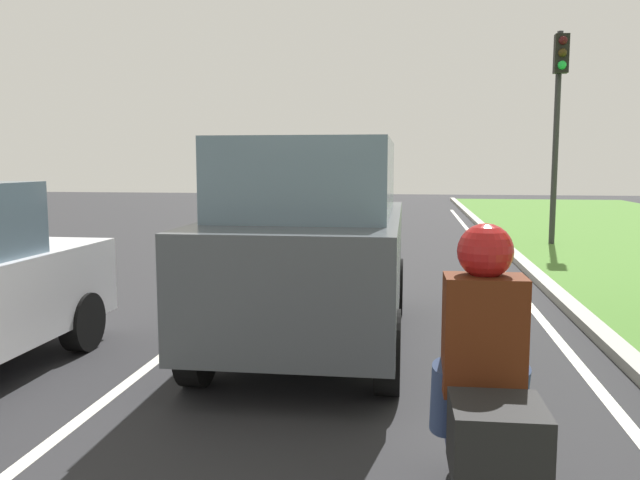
% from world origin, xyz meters
% --- Properties ---
extents(ground_plane, '(60.00, 60.00, 0.00)m').
position_xyz_m(ground_plane, '(0.00, 14.00, 0.00)').
color(ground_plane, '#262628').
extents(lane_line_center, '(0.12, 32.00, 0.01)m').
position_xyz_m(lane_line_center, '(-0.70, 14.00, 0.00)').
color(lane_line_center, silver).
rests_on(lane_line_center, ground).
extents(lane_line_right_edge, '(0.12, 32.00, 0.01)m').
position_xyz_m(lane_line_right_edge, '(3.60, 14.00, 0.00)').
color(lane_line_right_edge, silver).
rests_on(lane_line_right_edge, ground).
extents(curb_right, '(0.24, 48.00, 0.12)m').
position_xyz_m(curb_right, '(4.10, 14.00, 0.06)').
color(curb_right, '#9E9B93').
rests_on(curb_right, ground).
extents(car_suv_ahead, '(2.00, 4.52, 2.28)m').
position_xyz_m(car_suv_ahead, '(0.82, 8.42, 1.17)').
color(car_suv_ahead, '#474C51').
rests_on(car_suv_ahead, ground).
extents(motorcycle, '(0.41, 1.90, 1.01)m').
position_xyz_m(motorcycle, '(2.27, 4.59, 0.57)').
color(motorcycle, '#0C143F').
rests_on(motorcycle, ground).
extents(rider_person, '(0.51, 0.41, 1.16)m').
position_xyz_m(rider_person, '(2.26, 4.64, 1.19)').
color(rider_person, '#4C1E0C').
rests_on(rider_person, ground).
extents(traffic_light_near_right, '(0.32, 0.50, 5.15)m').
position_xyz_m(traffic_light_near_right, '(5.32, 17.73, 3.55)').
color(traffic_light_near_right, '#2D2D2D').
rests_on(traffic_light_near_right, ground).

